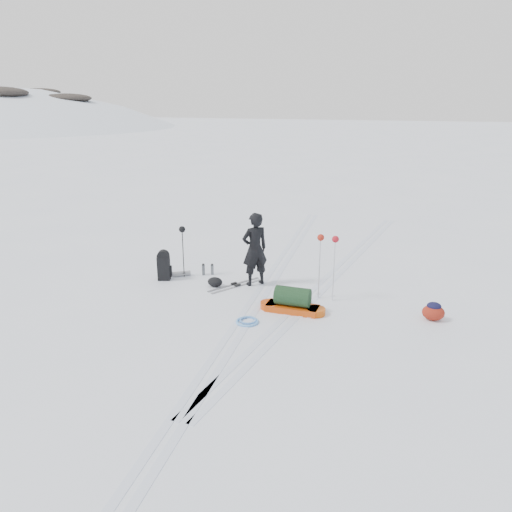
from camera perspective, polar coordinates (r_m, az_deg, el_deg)
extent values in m
plane|color=white|center=(11.87, 0.34, -4.73)|extent=(200.00, 200.00, 0.00)
ellipsoid|color=black|center=(98.43, -23.56, 16.80)|extent=(7.80, 6.00, 1.32)
ellipsoid|color=black|center=(86.02, -20.90, 16.51)|extent=(8.32, 6.40, 1.41)
cube|color=silver|center=(11.90, -0.21, -4.64)|extent=(1.40, 17.97, 0.01)
cube|color=silver|center=(11.83, 0.90, -4.78)|extent=(1.40, 17.97, 0.01)
cube|color=silver|center=(13.40, 8.22, -2.23)|extent=(2.09, 13.88, 0.01)
cube|color=silver|center=(13.36, 9.24, -2.34)|extent=(2.09, 13.88, 0.01)
imported|color=black|center=(12.37, -0.14, 0.77)|extent=(0.80, 0.79, 1.86)
cube|color=#C0400B|center=(11.12, 4.18, -5.97)|extent=(1.16, 0.50, 0.14)
cylinder|color=#C94F0B|center=(11.01, 6.84, -6.31)|extent=(0.43, 0.43, 0.14)
cylinder|color=#D0450C|center=(11.26, 1.57, -5.63)|extent=(0.43, 0.43, 0.14)
cylinder|color=black|center=(11.01, 4.21, -4.62)|extent=(0.77, 0.43, 0.42)
cube|color=black|center=(13.10, -10.49, -1.39)|extent=(0.37, 0.31, 0.63)
cylinder|color=black|center=(13.00, -10.57, -0.01)|extent=(0.36, 0.30, 0.30)
cube|color=black|center=(13.12, -9.77, -1.73)|extent=(0.12, 0.18, 0.27)
cylinder|color=gray|center=(13.37, -8.55, -2.01)|extent=(0.48, 0.39, 0.13)
cylinder|color=black|center=(13.23, -8.34, 0.36)|extent=(0.02, 0.02, 1.26)
cylinder|color=black|center=(13.15, -8.32, 0.25)|extent=(0.02, 0.02, 1.26)
torus|color=black|center=(13.40, -8.24, -1.81)|extent=(0.10, 0.10, 0.01)
torus|color=black|center=(13.32, -8.22, -1.93)|extent=(0.10, 0.10, 0.01)
sphere|color=black|center=(13.01, -8.45, 3.03)|extent=(0.17, 0.17, 0.17)
cylinder|color=#B7BABE|center=(11.65, 7.26, -1.47)|extent=(0.03, 0.03, 1.46)
cylinder|color=silver|center=(11.56, 8.89, -1.69)|extent=(0.03, 0.03, 1.46)
torus|color=#B2B3B9|center=(11.86, 7.15, -4.30)|extent=(0.11, 0.11, 0.01)
torus|color=silver|center=(11.78, 8.75, -4.54)|extent=(0.11, 0.11, 0.01)
sphere|color=maroon|center=(11.42, 7.41, 2.11)|extent=(0.16, 0.16, 0.16)
sphere|color=maroon|center=(11.34, 9.07, 1.91)|extent=(0.16, 0.16, 0.16)
cube|color=#9B9DA3|center=(12.53, -2.11, -3.47)|extent=(0.92, 1.38, 0.01)
cube|color=gray|center=(12.65, -2.55, -3.27)|extent=(0.92, 1.38, 0.01)
cube|color=black|center=(12.52, -2.11, -3.35)|extent=(0.14, 0.17, 0.04)
cube|color=black|center=(12.64, -2.55, -3.15)|extent=(0.14, 0.17, 0.04)
cube|color=white|center=(11.64, 5.17, -5.23)|extent=(0.48, 1.74, 0.02)
cube|color=silver|center=(11.64, 6.04, -5.26)|extent=(0.48, 1.74, 0.02)
cube|color=black|center=(11.63, 5.17, -5.09)|extent=(0.11, 0.19, 0.05)
cube|color=black|center=(11.63, 6.04, -5.11)|extent=(0.11, 0.19, 0.05)
torus|color=#62A7EE|center=(10.58, -1.01, -7.49)|extent=(0.62, 0.62, 0.05)
torus|color=#5993D9|center=(10.61, -0.90, -7.34)|extent=(0.48, 0.48, 0.04)
ellipsoid|color=maroon|center=(11.29, 19.60, -6.11)|extent=(0.52, 0.42, 0.34)
ellipsoid|color=black|center=(11.23, 19.68, -5.40)|extent=(0.33, 0.28, 0.16)
cylinder|color=#505357|center=(13.35, -6.03, -1.60)|extent=(0.10, 0.10, 0.28)
cylinder|color=slate|center=(13.38, -5.02, -1.58)|extent=(0.10, 0.10, 0.26)
cylinder|color=black|center=(13.30, -6.05, -0.97)|extent=(0.08, 0.08, 0.03)
cylinder|color=black|center=(13.34, -5.04, -0.99)|extent=(0.08, 0.08, 0.03)
ellipsoid|color=black|center=(12.53, -4.71, -2.97)|extent=(0.42, 0.34, 0.24)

